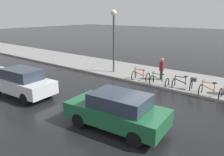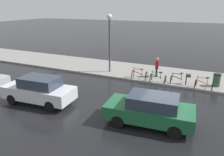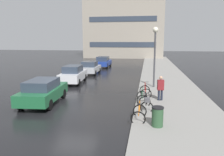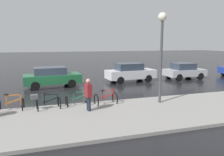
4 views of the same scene
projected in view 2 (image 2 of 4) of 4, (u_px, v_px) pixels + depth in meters
ground_plane at (165, 108)px, 12.62m from camera, size 140.00×140.00×0.00m
sidewalk_kerb at (78, 64)px, 21.77m from camera, size 4.80×60.00×0.14m
bicycle_nearest at (204, 85)px, 15.13m from camera, size 0.75×1.18×0.98m
bicycle_second at (181, 79)px, 16.02m from camera, size 0.83×1.45×0.98m
bicycle_third at (158, 78)px, 16.49m from camera, size 0.74×1.18×0.95m
bicycle_farthest at (139, 75)px, 17.25m from camera, size 0.85×1.21×1.02m
car_green at (150, 109)px, 10.66m from camera, size 2.24×4.41×1.56m
car_white at (39, 90)px, 13.03m from camera, size 2.07×4.45×1.65m
pedestrian at (157, 67)px, 17.44m from camera, size 0.43×0.30×1.72m
streetlamp at (109, 32)px, 17.98m from camera, size 0.46×0.46×4.99m
trash_bin at (217, 81)px, 15.51m from camera, size 0.53×0.53×1.04m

